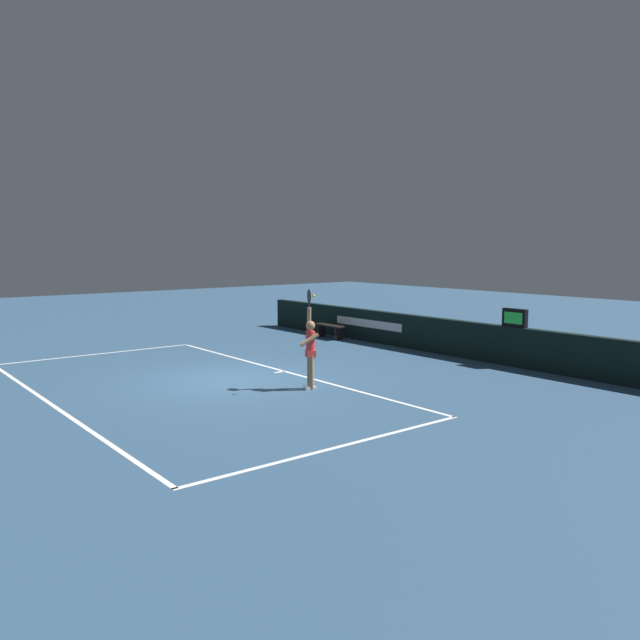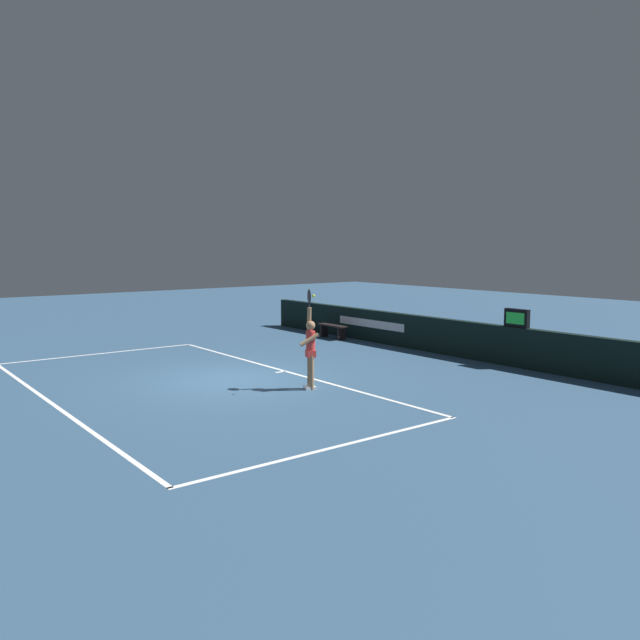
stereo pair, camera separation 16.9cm
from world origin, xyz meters
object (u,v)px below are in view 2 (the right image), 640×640
(tennis_player, at_px, (310,348))
(courtside_bench_near, at_px, (333,328))
(speed_display, at_px, (517,318))
(tennis_ball, at_px, (313,296))

(tennis_player, xyz_separation_m, courtside_bench_near, (-5.89, 5.39, -0.58))
(speed_display, distance_m, courtside_bench_near, 7.21)
(speed_display, xyz_separation_m, tennis_player, (-1.23, -6.06, -0.38))
(tennis_ball, distance_m, courtside_bench_near, 8.54)
(tennis_player, xyz_separation_m, tennis_ball, (0.34, -0.17, 1.23))
(speed_display, bearing_deg, tennis_ball, -98.12)
(speed_display, relative_size, tennis_ball, 10.81)
(speed_display, height_order, tennis_ball, tennis_ball)
(tennis_player, distance_m, tennis_ball, 1.29)
(tennis_player, height_order, tennis_ball, tennis_player)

